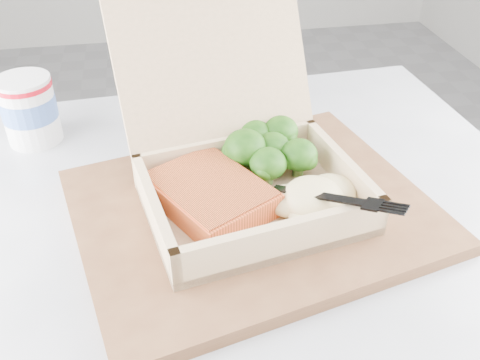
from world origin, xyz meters
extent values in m
cube|color=#B8BAC3|center=(0.53, -0.39, 0.68)|extent=(0.74, 0.74, 0.03)
cube|color=brown|center=(0.52, -0.37, 0.70)|extent=(0.44, 0.38, 0.02)
cube|color=tan|center=(0.52, -0.38, 0.72)|extent=(0.25, 0.21, 0.01)
cube|color=tan|center=(0.41, -0.40, 0.73)|extent=(0.04, 0.17, 0.05)
cube|color=tan|center=(0.62, -0.36, 0.73)|extent=(0.04, 0.17, 0.05)
cube|color=tan|center=(0.53, -0.46, 0.73)|extent=(0.22, 0.05, 0.05)
cube|color=tan|center=(0.50, -0.30, 0.73)|extent=(0.22, 0.05, 0.05)
cube|color=tan|center=(0.50, -0.26, 0.83)|extent=(0.24, 0.13, 0.16)
cube|color=#F05D2F|center=(0.47, -0.38, 0.73)|extent=(0.15, 0.16, 0.03)
ellipsoid|color=beige|center=(0.58, -0.41, 0.74)|extent=(0.10, 0.09, 0.04)
cube|color=black|center=(0.54, -0.39, 0.75)|extent=(0.08, 0.08, 0.02)
cube|color=black|center=(0.59, -0.44, 0.75)|extent=(0.04, 0.04, 0.01)
cylinder|color=silver|center=(0.26, -0.16, 0.74)|extent=(0.07, 0.07, 0.09)
cylinder|color=#4468B6|center=(0.26, -0.16, 0.75)|extent=(0.07, 0.07, 0.03)
cylinder|color=#B70819|center=(0.26, -0.16, 0.78)|extent=(0.07, 0.07, 0.01)
cube|color=silver|center=(0.49, -0.19, 0.70)|extent=(0.12, 0.16, 0.00)
camera|label=1|loc=(0.42, -0.82, 1.08)|focal=40.00mm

